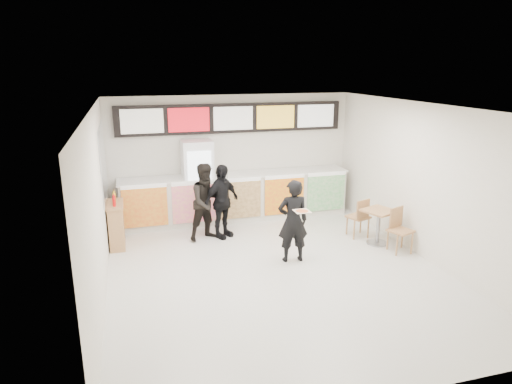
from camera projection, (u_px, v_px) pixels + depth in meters
name	position (u px, v px, depth m)	size (l,w,h in m)	color
floor	(276.00, 271.00, 8.42)	(7.00, 7.00, 0.00)	beige
ceiling	(279.00, 107.00, 7.61)	(7.00, 7.00, 0.00)	white
wall_back	(232.00, 156.00, 11.25)	(6.00, 6.00, 0.00)	silver
wall_left	(98.00, 208.00, 7.22)	(7.00, 7.00, 0.00)	silver
wall_right	(425.00, 182.00, 8.80)	(7.00, 7.00, 0.00)	silver
service_counter	(237.00, 197.00, 11.13)	(5.56, 0.77, 1.14)	silver
menu_board	(233.00, 118.00, 10.92)	(5.50, 0.14, 0.70)	black
drinks_fridge	(198.00, 182.00, 10.78)	(0.70, 0.67, 2.00)	white
mirror_panel	(103.00, 162.00, 9.43)	(0.01, 2.00, 1.50)	#B2B7BF
customer_main	(293.00, 221.00, 8.68)	(0.59, 0.39, 1.62)	black
customer_left	(207.00, 202.00, 9.78)	(0.82, 0.64, 1.68)	black
customer_mid	(222.00, 202.00, 9.90)	(0.96, 0.40, 1.64)	black
pizza_slice	(302.00, 211.00, 8.17)	(0.36, 0.36, 0.02)	beige
cafe_table	(379.00, 220.00, 9.60)	(0.95, 1.57, 0.89)	tan
condiment_ledge	(116.00, 224.00, 9.49)	(0.34, 0.84, 1.11)	tan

